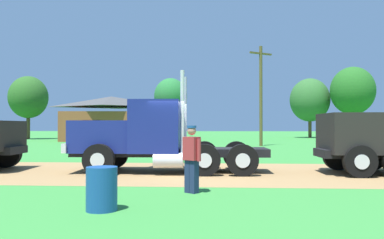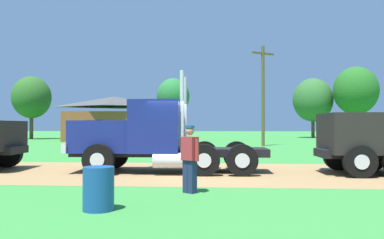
% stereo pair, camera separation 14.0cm
% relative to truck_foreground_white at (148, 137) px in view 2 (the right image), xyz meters
% --- Properties ---
extents(ground_plane, '(200.00, 200.00, 0.00)m').
position_rel_truck_foreground_white_xyz_m(ground_plane, '(1.46, -0.05, -1.24)').
color(ground_plane, '#388B38').
extents(dirt_track, '(120.00, 6.78, 0.01)m').
position_rel_truck_foreground_white_xyz_m(dirt_track, '(1.46, -0.05, -1.24)').
color(dirt_track, '#9F7A4B').
rests_on(dirt_track, ground_plane).
extents(truck_foreground_white, '(7.14, 2.83, 3.55)m').
position_rel_truck_foreground_white_xyz_m(truck_foreground_white, '(0.00, 0.00, 0.00)').
color(truck_foreground_white, black).
rests_on(truck_foreground_white, ground_plane).
extents(visitor_standing_near, '(0.48, 0.44, 1.68)m').
position_rel_truck_foreground_white_xyz_m(visitor_standing_near, '(1.88, -4.33, -0.34)').
color(visitor_standing_near, '#B22D33').
rests_on(visitor_standing_near, ground_plane).
extents(visitor_far_side, '(0.44, 0.48, 1.71)m').
position_rel_truck_foreground_white_xyz_m(visitor_far_side, '(10.09, 5.92, -0.33)').
color(visitor_far_side, '#2D2D33').
rests_on(visitor_far_side, ground_plane).
extents(steel_barrel, '(0.61, 0.61, 0.86)m').
position_rel_truck_foreground_white_xyz_m(steel_barrel, '(0.24, -6.48, -0.81)').
color(steel_barrel, '#19478C').
rests_on(steel_barrel, ground_plane).
extents(shed_building, '(10.45, 7.24, 4.85)m').
position_rel_truck_foreground_white_xyz_m(shed_building, '(-9.07, 28.34, 1.10)').
color(shed_building, brown).
rests_on(shed_building, ground_plane).
extents(utility_pole_near, '(1.93, 1.31, 8.15)m').
position_rel_truck_foreground_white_xyz_m(utility_pole_near, '(6.06, 18.22, 3.08)').
color(utility_pole_near, brown).
rests_on(utility_pole_near, ground_plane).
extents(tree_left, '(4.67, 4.67, 7.69)m').
position_rel_truck_foreground_white_xyz_m(tree_left, '(-20.52, 32.54, 3.86)').
color(tree_left, '#513823').
rests_on(tree_left, ground_plane).
extents(tree_mid, '(3.97, 3.97, 7.38)m').
position_rel_truck_foreground_white_xyz_m(tree_mid, '(-3.12, 33.12, 3.92)').
color(tree_mid, '#513823').
rests_on(tree_mid, ground_plane).
extents(tree_right, '(5.32, 5.32, 8.04)m').
position_rel_truck_foreground_white_xyz_m(tree_right, '(15.02, 40.09, 3.86)').
color(tree_right, '#513823').
rests_on(tree_right, ground_plane).
extents(tree_far_right, '(5.51, 5.51, 9.11)m').
position_rel_truck_foreground_white_xyz_m(tree_far_right, '(19.64, 36.98, 4.82)').
color(tree_far_right, '#513823').
rests_on(tree_far_right, ground_plane).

